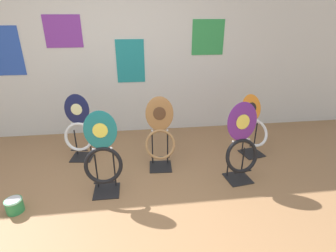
{
  "coord_description": "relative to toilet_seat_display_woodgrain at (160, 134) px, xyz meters",
  "views": [
    {
      "loc": [
        0.28,
        -1.85,
        1.85
      ],
      "look_at": [
        0.64,
        1.06,
        0.55
      ],
      "focal_mm": 28.0,
      "sensor_mm": 36.0,
      "label": 1
    }
  ],
  "objects": [
    {
      "name": "ground_plane",
      "position": [
        -0.54,
        -1.06,
        -0.45
      ],
      "size": [
        14.0,
        14.0,
        0.0
      ],
      "primitive_type": "plane",
      "color": "#8E6642"
    },
    {
      "name": "toilet_seat_display_orange_sun",
      "position": [
        1.3,
        0.16,
        -0.07
      ],
      "size": [
        0.42,
        0.41,
        0.82
      ],
      "color": "black",
      "rests_on": "ground_plane"
    },
    {
      "name": "toilet_seat_display_purple_note",
      "position": [
        0.89,
        -0.41,
        -0.01
      ],
      "size": [
        0.42,
        0.32,
        0.95
      ],
      "color": "black",
      "rests_on": "ground_plane"
    },
    {
      "name": "toilet_seat_display_woodgrain",
      "position": [
        0.0,
        0.0,
        0.0
      ],
      "size": [
        0.39,
        0.37,
        0.89
      ],
      "color": "black",
      "rests_on": "ground_plane"
    },
    {
      "name": "wall_back",
      "position": [
        -0.54,
        1.17,
        0.85
      ],
      "size": [
        8.0,
        0.07,
        2.6
      ],
      "color": "silver",
      "rests_on": "ground_plane"
    },
    {
      "name": "toilet_seat_display_navy_moon",
      "position": [
        -1.04,
        0.33,
        -0.06
      ],
      "size": [
        0.4,
        0.32,
        0.89
      ],
      "color": "black",
      "rests_on": "ground_plane"
    },
    {
      "name": "paint_can",
      "position": [
        -1.53,
        -0.67,
        -0.37
      ],
      "size": [
        0.17,
        0.17,
        0.14
      ],
      "color": "#2D8E4C",
      "rests_on": "ground_plane"
    },
    {
      "name": "toilet_seat_display_teal_sax",
      "position": [
        -0.65,
        -0.47,
        -0.02
      ],
      "size": [
        0.4,
        0.28,
        0.94
      ],
      "color": "black",
      "rests_on": "ground_plane"
    }
  ]
}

